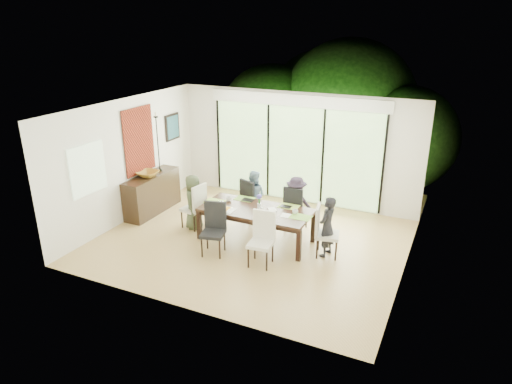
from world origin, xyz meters
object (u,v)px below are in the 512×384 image
at_px(person_far_right, 296,204).
at_px(cup_a, 229,199).
at_px(cup_b, 261,210).
at_px(table_top, 256,210).
at_px(chair_near_left, 213,230).
at_px(chair_far_right, 296,207).
at_px(person_far_left, 253,196).
at_px(chair_right_end, 328,231).
at_px(sideboard, 152,193).
at_px(laptop, 217,203).
at_px(vase, 259,206).
at_px(person_right_end, 327,227).
at_px(cup_c, 295,212).
at_px(bowl, 148,174).
at_px(chair_left_end, 193,205).
at_px(chair_far_left, 254,200).
at_px(chair_near_right, 261,240).
at_px(person_left_end, 193,202).

height_order(person_far_right, cup_a, person_far_right).
xyz_separation_m(person_far_right, cup_b, (-0.40, -0.93, 0.14)).
xyz_separation_m(table_top, chair_near_left, (-0.50, -0.87, -0.16)).
relative_size(chair_far_right, person_far_left, 0.85).
height_order(chair_right_end, sideboard, chair_right_end).
relative_size(chair_right_end, laptop, 3.33).
bearing_deg(cup_a, laptop, -120.96).
bearing_deg(vase, person_right_end, -2.00).
xyz_separation_m(cup_b, sideboard, (-2.98, 0.44, -0.28)).
bearing_deg(cup_a, cup_c, -1.91).
height_order(chair_near_left, bowl, bowl).
distance_m(chair_far_right, person_far_left, 1.00).
xyz_separation_m(chair_left_end, person_far_right, (2.05, 0.83, 0.09)).
bearing_deg(cup_c, person_far_right, 108.90).
height_order(chair_far_right, cup_c, chair_far_right).
height_order(person_right_end, person_far_left, same).
relative_size(person_far_left, laptop, 3.91).
distance_m(table_top, chair_far_left, 0.97).
height_order(chair_left_end, chair_near_right, same).
bearing_deg(chair_far_right, chair_near_right, 90.03).
xyz_separation_m(person_far_right, laptop, (-1.40, -0.93, 0.11)).
distance_m(chair_far_right, chair_near_right, 1.72).
distance_m(table_top, cup_c, 0.81).
bearing_deg(chair_far_right, chair_right_end, 139.88).
relative_size(cup_b, cup_c, 0.81).
xyz_separation_m(chair_near_right, cup_c, (0.30, 0.97, 0.23)).
xyz_separation_m(chair_right_end, chair_near_right, (-1.00, -0.87, 0.00)).
distance_m(person_right_end, laptop, 2.33).
distance_m(table_top, chair_left_end, 1.51).
height_order(laptop, cup_b, cup_b).
xyz_separation_m(table_top, person_left_end, (-1.48, 0.00, -0.07)).
distance_m(chair_far_left, chair_near_left, 1.72).
distance_m(chair_right_end, person_far_left, 2.12).
xyz_separation_m(chair_far_right, person_right_end, (0.93, -0.85, 0.09)).
bearing_deg(cup_b, chair_right_end, 4.24).
bearing_deg(person_right_end, cup_a, -83.65).
height_order(vase, cup_a, vase).
xyz_separation_m(chair_far_right, person_left_end, (-2.03, -0.85, 0.09)).
bearing_deg(chair_near_left, laptop, 100.74).
bearing_deg(bowl, chair_near_left, -25.44).
height_order(person_far_left, cup_b, person_far_left).
height_order(chair_far_left, cup_a, chair_far_left).
relative_size(chair_far_left, bowl, 2.12).
xyz_separation_m(chair_near_right, person_far_left, (-0.95, 1.70, 0.09)).
height_order(chair_right_end, person_far_left, person_far_left).
xyz_separation_m(chair_near_left, cup_b, (0.65, 0.77, 0.23)).
relative_size(person_far_right, cup_a, 10.40).
relative_size(table_top, person_right_end, 1.86).
bearing_deg(chair_right_end, chair_left_end, 77.33).
distance_m(chair_far_left, person_far_left, 0.09).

